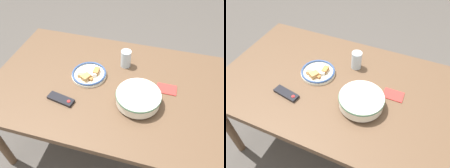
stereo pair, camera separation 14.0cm
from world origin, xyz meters
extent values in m
plane|color=#4C4742|center=(0.00, 0.00, 0.00)|extent=(8.00, 8.00, 0.00)
cube|color=brown|center=(0.00, 0.00, 0.70)|extent=(1.56, 0.98, 0.04)
cylinder|color=brown|center=(-0.71, -0.42, 0.34)|extent=(0.06, 0.06, 0.68)
cylinder|color=brown|center=(0.71, -0.42, 0.34)|extent=(0.06, 0.06, 0.68)
cylinder|color=brown|center=(0.71, 0.42, 0.34)|extent=(0.06, 0.06, 0.68)
cylinder|color=silver|center=(-0.23, 0.12, 0.73)|extent=(0.12, 0.12, 0.02)
cylinder|color=silver|center=(-0.23, 0.12, 0.78)|extent=(0.27, 0.27, 0.07)
cylinder|color=#9E4C1E|center=(-0.23, 0.12, 0.77)|extent=(0.24, 0.24, 0.06)
torus|color=#42664C|center=(-0.23, 0.12, 0.80)|extent=(0.28, 0.28, 0.01)
cylinder|color=silver|center=(0.14, -0.04, 0.73)|extent=(0.24, 0.24, 0.02)
torus|color=#334C7F|center=(0.14, -0.04, 0.75)|extent=(0.24, 0.24, 0.01)
cube|color=tan|center=(0.14, 0.02, 0.76)|extent=(0.07, 0.07, 0.03)
cube|color=#B2753D|center=(0.09, -0.06, 0.76)|extent=(0.04, 0.06, 0.03)
cube|color=silver|center=(0.12, -0.03, 0.75)|extent=(0.08, 0.08, 0.02)
cube|color=tan|center=(0.12, 0.00, 0.75)|extent=(0.04, 0.04, 0.02)
cube|color=tan|center=(0.17, 0.01, 0.76)|extent=(0.06, 0.04, 0.03)
cube|color=#B2753D|center=(0.12, 0.02, 0.75)|extent=(0.05, 0.04, 0.02)
cube|color=black|center=(0.23, 0.22, 0.73)|extent=(0.18, 0.09, 0.02)
cylinder|color=red|center=(0.17, 0.23, 0.75)|extent=(0.02, 0.02, 0.00)
cylinder|color=silver|center=(-0.08, -0.21, 0.79)|extent=(0.07, 0.07, 0.13)
cube|color=#B2332D|center=(-0.39, -0.05, 0.73)|extent=(0.13, 0.09, 0.01)
camera|label=1|loc=(-0.31, 0.98, 1.77)|focal=35.00mm
camera|label=2|loc=(-0.44, 0.93, 1.77)|focal=35.00mm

